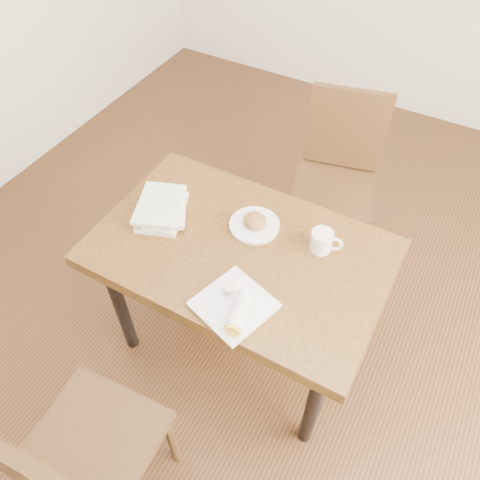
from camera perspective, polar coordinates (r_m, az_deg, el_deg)
The scene contains 9 objects.
ground at distance 2.48m, azimuth 0.00°, elevation -12.35°, with size 4.00×5.00×0.01m, color #472814.
room_walls at distance 1.31m, azimuth 0.00°, elevation 24.79°, with size 4.02×5.02×2.80m.
table at distance 1.92m, azimuth 0.00°, elevation -2.76°, with size 1.16×0.74×0.75m.
chair_near at distance 1.77m, azimuth -19.77°, elevation -23.76°, with size 0.45×0.45×0.95m.
chair_far at distance 2.56m, azimuth 11.87°, elevation 8.45°, with size 0.50×0.50×0.95m.
plate_scone at distance 1.91m, azimuth 1.79°, elevation 2.02°, with size 0.21×0.21×0.07m.
coffee_mug at distance 1.84m, azimuth 10.03°, elevation -0.08°, with size 0.13×0.09×0.09m.
plate_burrito at distance 1.66m, azimuth -0.57°, elevation -8.15°, with size 0.30×0.30×0.08m.
book_stack at distance 1.98m, azimuth -9.46°, elevation 3.81°, with size 0.28×0.31×0.07m.
Camera 1 is at (0.58, -1.04, 2.16)m, focal length 35.00 mm.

